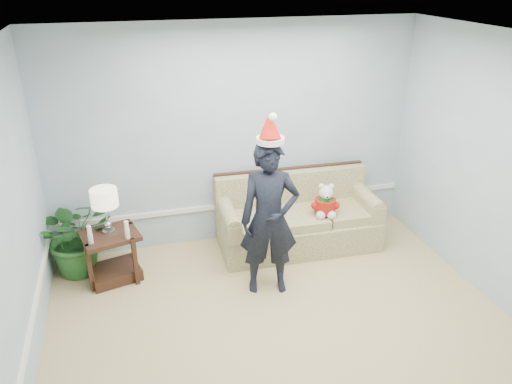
{
  "coord_description": "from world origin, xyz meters",
  "views": [
    {
      "loc": [
        -1.3,
        -3.08,
        3.24
      ],
      "look_at": [
        -0.01,
        1.55,
        1.04
      ],
      "focal_mm": 35.0,
      "sensor_mm": 36.0,
      "label": 1
    }
  ],
  "objects": [
    {
      "name": "side_table",
      "position": [
        -1.57,
        1.91,
        0.22
      ],
      "size": [
        0.69,
        0.62,
        0.57
      ],
      "rotation": [
        0.0,
        0.0,
        0.25
      ],
      "color": "#3C2216",
      "rests_on": "room_shell"
    },
    {
      "name": "santa_hat",
      "position": [
        0.05,
        1.29,
        1.81
      ],
      "size": [
        0.33,
        0.36,
        0.33
      ],
      "rotation": [
        0.0,
        0.0,
        -0.21
      ],
      "color": "silver",
      "rests_on": "man"
    },
    {
      "name": "wainscot_trim",
      "position": [
        -1.18,
        1.18,
        0.45
      ],
      "size": [
        4.49,
        4.99,
        0.06
      ],
      "color": "white",
      "rests_on": "room_shell"
    },
    {
      "name": "teddy_bear",
      "position": [
        0.94,
        1.86,
        0.63
      ],
      "size": [
        0.31,
        0.32,
        0.41
      ],
      "rotation": [
        0.0,
        0.0,
        -0.25
      ],
      "color": "silver",
      "rests_on": "sofa"
    },
    {
      "name": "man",
      "position": [
        0.05,
        1.27,
        0.84
      ],
      "size": [
        0.68,
        0.51,
        1.68
      ],
      "primitive_type": "imported",
      "rotation": [
        0.0,
        0.0,
        -0.18
      ],
      "color": "black",
      "rests_on": "room_shell"
    },
    {
      "name": "table_lamp",
      "position": [
        -1.57,
        1.95,
        0.96
      ],
      "size": [
        0.29,
        0.29,
        0.51
      ],
      "color": "silver",
      "rests_on": "side_table"
    },
    {
      "name": "sofa",
      "position": [
        0.67,
        2.09,
        0.32
      ],
      "size": [
        1.97,
        0.89,
        0.91
      ],
      "rotation": [
        0.0,
        0.0,
        -0.03
      ],
      "color": "brown",
      "rests_on": "room_shell"
    },
    {
      "name": "houseplant",
      "position": [
        -1.94,
        2.18,
        0.47
      ],
      "size": [
        1.08,
        1.04,
        0.94
      ],
      "primitive_type": "imported",
      "rotation": [
        0.0,
        0.0,
        0.48
      ],
      "color": "#245C24",
      "rests_on": "room_shell"
    },
    {
      "name": "candle_pair",
      "position": [
        -1.56,
        1.76,
        0.66
      ],
      "size": [
        0.43,
        0.05,
        0.21
      ],
      "color": "silver",
      "rests_on": "side_table"
    },
    {
      "name": "room_shell",
      "position": [
        0.0,
        0.0,
        1.35
      ],
      "size": [
        4.54,
        5.04,
        2.74
      ],
      "color": "tan",
      "rests_on": "ground"
    }
  ]
}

